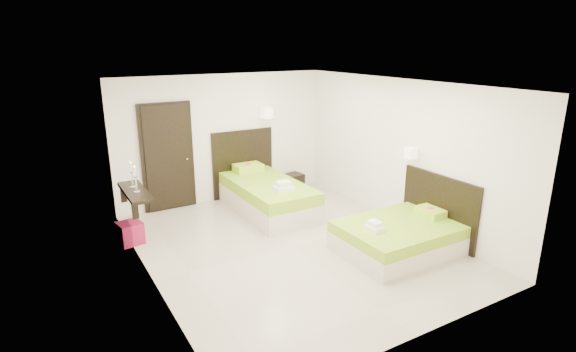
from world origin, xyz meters
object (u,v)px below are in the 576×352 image
nightstand (294,181)px  ottoman (130,233)px  bed_single (266,193)px  bed_double (401,235)px

nightstand → ottoman: bearing=-171.6°
bed_single → nightstand: 1.45m
bed_double → nightstand: bed_double is taller
bed_single → nightstand: (1.16, 0.86, -0.17)m
bed_single → bed_double: (1.01, -2.70, -0.07)m
bed_double → ottoman: size_ratio=4.98×
nightstand → ottoman: 3.97m
bed_double → nightstand: bearing=87.7°
bed_double → nightstand: (0.15, 3.56, -0.09)m
bed_single → nightstand: bed_single is taller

